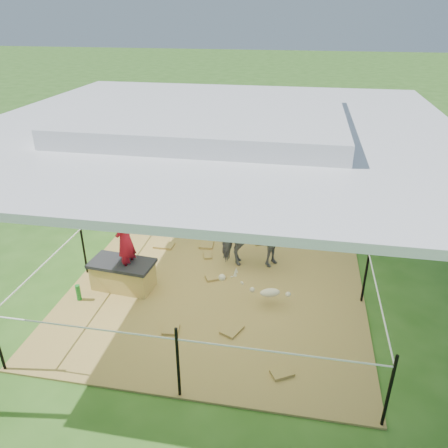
% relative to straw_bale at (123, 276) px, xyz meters
% --- Properties ---
extents(ground, '(90.00, 90.00, 0.00)m').
position_rel_straw_bale_xyz_m(ground, '(1.46, 0.30, -0.24)').
color(ground, '#2D5919').
rests_on(ground, ground).
extents(hay_patch, '(4.60, 4.60, 0.03)m').
position_rel_straw_bale_xyz_m(hay_patch, '(1.46, 0.30, -0.22)').
color(hay_patch, brown).
rests_on(hay_patch, ground).
extents(canopy_tent, '(6.30, 6.30, 2.90)m').
position_rel_straw_bale_xyz_m(canopy_tent, '(1.46, 0.30, 2.45)').
color(canopy_tent, silver).
rests_on(canopy_tent, ground).
extents(rope_fence, '(4.54, 4.54, 1.00)m').
position_rel_straw_bale_xyz_m(rope_fence, '(1.46, 0.30, 0.41)').
color(rope_fence, black).
rests_on(rope_fence, ground).
extents(straw_bale, '(0.97, 0.55, 0.41)m').
position_rel_straw_bale_xyz_m(straw_bale, '(0.00, 0.00, 0.00)').
color(straw_bale, '#B89943').
rests_on(straw_bale, hay_patch).
extents(dark_cloth, '(1.04, 0.61, 0.05)m').
position_rel_straw_bale_xyz_m(dark_cloth, '(0.00, 0.00, 0.23)').
color(dark_cloth, black).
rests_on(dark_cloth, straw_bale).
extents(woman, '(0.31, 0.43, 1.12)m').
position_rel_straw_bale_xyz_m(woman, '(0.10, 0.00, 0.77)').
color(woman, '#B41124').
rests_on(woman, straw_bale).
extents(green_bottle, '(0.08, 0.08, 0.26)m').
position_rel_straw_bale_xyz_m(green_bottle, '(-0.55, -0.45, -0.08)').
color(green_bottle, '#1B7D27').
rests_on(green_bottle, hay_patch).
extents(pony, '(1.22, 0.67, 0.98)m').
position_rel_straw_bale_xyz_m(pony, '(2.00, 0.99, 0.28)').
color(pony, '#535258').
rests_on(pony, hay_patch).
extents(pink_hat, '(0.30, 0.30, 0.14)m').
position_rel_straw_bale_xyz_m(pink_hat, '(2.00, 0.99, 0.84)').
color(pink_hat, pink).
rests_on(pink_hat, pony).
extents(foal, '(0.97, 0.72, 0.48)m').
position_rel_straw_bale_xyz_m(foal, '(2.34, -0.04, 0.03)').
color(foal, beige).
rests_on(foal, hay_patch).
extents(trash_barrel, '(0.83, 0.83, 1.00)m').
position_rel_straw_bale_xyz_m(trash_barrel, '(4.95, 6.52, 0.26)').
color(trash_barrel, blue).
rests_on(trash_barrel, ground).
extents(picnic_table_near, '(2.28, 1.81, 0.86)m').
position_rel_straw_bale_xyz_m(picnic_table_near, '(2.90, 8.65, 0.19)').
color(picnic_table_near, brown).
rests_on(picnic_table_near, ground).
extents(picnic_table_far, '(1.96, 1.56, 0.74)m').
position_rel_straw_bale_xyz_m(picnic_table_far, '(6.30, 9.72, 0.13)').
color(picnic_table_far, brown).
rests_on(picnic_table_far, ground).
extents(distant_person, '(0.69, 0.58, 1.29)m').
position_rel_straw_bale_xyz_m(distant_person, '(3.78, 8.39, 0.41)').
color(distant_person, teal).
rests_on(distant_person, ground).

